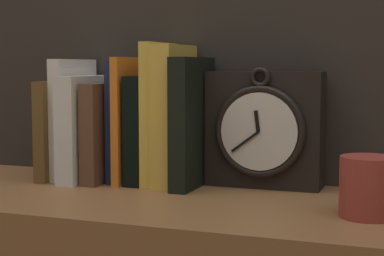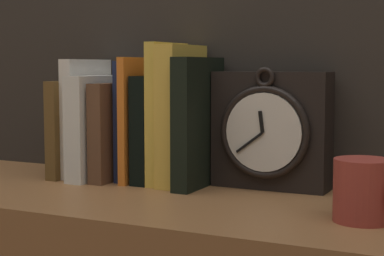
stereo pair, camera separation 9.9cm
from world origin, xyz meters
The scene contains 12 objects.
clock centered at (0.08, 0.14, 1.03)m, with size 0.20×0.08×0.20m.
book_slot0_brown centered at (-0.30, 0.10, 1.02)m, with size 0.02×0.15×0.18m.
book_slot1_white centered at (-0.27, 0.11, 1.04)m, with size 0.02×0.13×0.22m.
book_slot2_white centered at (-0.24, 0.09, 1.03)m, with size 0.04×0.16×0.19m.
book_slot3_brown centered at (-0.20, 0.10, 1.02)m, with size 0.03×0.15×0.18m.
book_slot4_navy centered at (-0.18, 0.11, 1.04)m, with size 0.01×0.11×0.21m.
book_slot5_orange centered at (-0.16, 0.11, 1.05)m, with size 0.01×0.13×0.22m.
book_slot6_black centered at (-0.13, 0.11, 1.03)m, with size 0.03×0.13×0.19m.
book_slot7_yellow centered at (-0.10, 0.11, 1.06)m, with size 0.02×0.13×0.25m.
book_slot8_yellow centered at (-0.07, 0.11, 1.06)m, with size 0.04×0.13×0.24m.
book_slot9_black centered at (-0.04, 0.10, 1.05)m, with size 0.03×0.15×0.22m.
mug centered at (0.27, -0.03, 0.98)m, with size 0.08×0.08×0.08m.
Camera 1 is at (0.34, -0.92, 1.14)m, focal length 60.00 mm.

